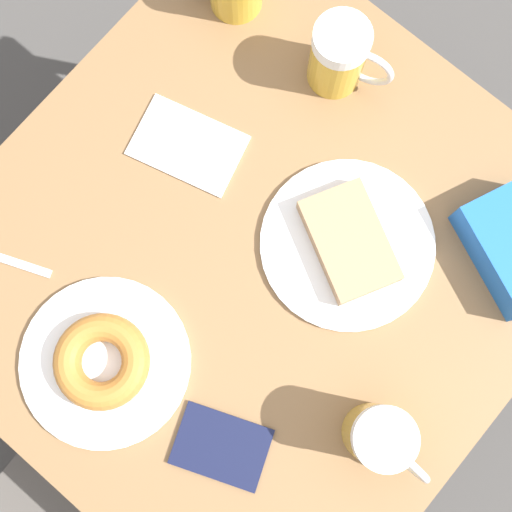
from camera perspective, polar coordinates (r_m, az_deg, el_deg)
name	(u,v)px	position (r m, az deg, el deg)	size (l,w,h in m)	color
ground_plane	(256,308)	(1.72, 0.00, -4.20)	(8.00, 8.00, 0.00)	#474442
table	(256,266)	(1.09, 0.00, -0.80)	(0.80, 0.84, 0.71)	olive
plate_with_cake	(348,243)	(1.02, 7.39, 1.03)	(0.25, 0.25, 0.04)	white
plate_with_donut	(103,362)	(1.01, -12.12, -8.28)	(0.24, 0.24, 0.05)	white
beer_mug_left	(380,438)	(0.96, 9.89, -14.11)	(0.13, 0.08, 0.13)	gold
beer_mug_center	(340,57)	(1.06, 6.75, 15.56)	(0.12, 0.08, 0.13)	gold
napkin_folded	(188,145)	(1.07, -5.47, 8.80)	(0.18, 0.14, 0.00)	white
passport_near_edge	(221,446)	(1.01, -2.79, -14.98)	(0.15, 0.13, 0.01)	#141938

